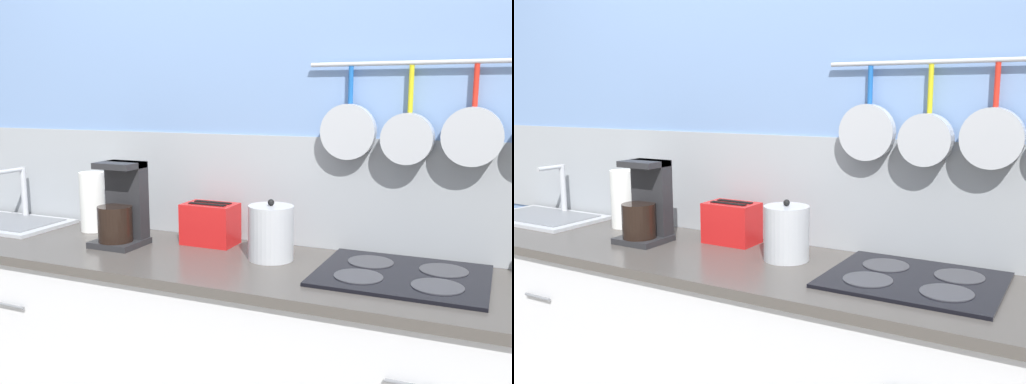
# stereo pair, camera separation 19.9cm
# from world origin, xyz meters

# --- Properties ---
(wall_back) EXTENTS (7.20, 0.15, 2.60)m
(wall_back) POSITION_xyz_m (0.01, 0.34, 1.28)
(wall_back) COLOR #7293C6
(wall_back) RESTS_ON ground_plane
(cabinet_base) EXTENTS (2.98, 0.57, 0.89)m
(cabinet_base) POSITION_xyz_m (0.00, -0.00, 0.44)
(cabinet_base) COLOR silver
(cabinet_base) RESTS_ON ground_plane
(countertop) EXTENTS (3.02, 0.59, 0.03)m
(countertop) POSITION_xyz_m (0.00, 0.00, 0.90)
(countertop) COLOR #4C4742
(countertop) RESTS_ON cabinet_base
(sink_basin) EXTENTS (0.58, 0.35, 0.25)m
(sink_basin) POSITION_xyz_m (-1.18, 0.11, 0.94)
(sink_basin) COLOR #B7BABF
(sink_basin) RESTS_ON countertop
(paper_towel_roll) EXTENTS (0.11, 0.11, 0.26)m
(paper_towel_roll) POSITION_xyz_m (-0.71, 0.17, 1.05)
(paper_towel_roll) COLOR white
(paper_towel_roll) RESTS_ON countertop
(coffee_maker) EXTENTS (0.19, 0.18, 0.33)m
(coffee_maker) POSITION_xyz_m (-0.45, 0.03, 1.06)
(coffee_maker) COLOR #262628
(coffee_maker) RESTS_ON countertop
(toaster) EXTENTS (0.23, 0.14, 0.17)m
(toaster) POSITION_xyz_m (-0.13, 0.18, 1.00)
(toaster) COLOR red
(toaster) RESTS_ON countertop
(kettle) EXTENTS (0.17, 0.17, 0.22)m
(kettle) POSITION_xyz_m (0.18, 0.08, 1.02)
(kettle) COLOR #B7BABF
(kettle) RESTS_ON countertop
(cooktop) EXTENTS (0.55, 0.45, 0.01)m
(cooktop) POSITION_xyz_m (0.65, 0.06, 0.93)
(cooktop) COLOR black
(cooktop) RESTS_ON countertop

